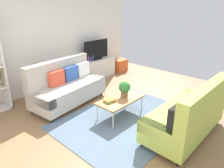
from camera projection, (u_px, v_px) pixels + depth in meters
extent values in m
plane|color=#936B47|center=(121.00, 120.00, 4.49)|extent=(7.68, 7.68, 0.00)
cube|color=white|center=(45.00, 39.00, 5.73)|extent=(6.40, 0.12, 2.90)
cube|color=slate|center=(126.00, 119.00, 4.52)|extent=(2.90, 2.20, 0.01)
cube|color=#B2ADA3|center=(69.00, 92.00, 5.14)|extent=(1.99, 1.08, 0.44)
cube|color=#B2ADA3|center=(59.00, 71.00, 5.13)|extent=(1.91, 0.44, 0.56)
cube|color=#B2ADA3|center=(91.00, 78.00, 5.75)|extent=(0.31, 0.86, 0.22)
cube|color=#B2ADA3|center=(40.00, 100.00, 4.46)|extent=(0.31, 0.86, 0.22)
cylinder|color=black|center=(101.00, 93.00, 5.72)|extent=(0.05, 0.05, 0.10)
cylinder|color=black|center=(51.00, 120.00, 4.40)|extent=(0.05, 0.05, 0.10)
cylinder|color=black|center=(83.00, 88.00, 6.09)|extent=(0.05, 0.05, 0.10)
cylinder|color=black|center=(32.00, 111.00, 4.76)|extent=(0.05, 0.05, 0.10)
cube|color=white|center=(83.00, 69.00, 5.58)|extent=(0.41, 0.19, 0.36)
cube|color=#3359B2|center=(70.00, 73.00, 5.24)|extent=(0.41, 0.19, 0.36)
cube|color=#D84C33|center=(57.00, 78.00, 4.90)|extent=(0.41, 0.19, 0.36)
cube|color=#A3BC4C|center=(184.00, 119.00, 3.92)|extent=(1.91, 0.86, 0.44)
cube|color=#A3BC4C|center=(206.00, 101.00, 3.53)|extent=(1.90, 0.22, 0.56)
cube|color=#A3BC4C|center=(162.00, 133.00, 3.30)|extent=(0.21, 0.84, 0.22)
cube|color=#A3BC4C|center=(203.00, 100.00, 4.46)|extent=(0.21, 0.84, 0.22)
cylinder|color=black|center=(142.00, 144.00, 3.65)|extent=(0.05, 0.05, 0.10)
cylinder|color=black|center=(186.00, 110.00, 4.83)|extent=(0.05, 0.05, 0.10)
cylinder|color=black|center=(178.00, 163.00, 3.21)|extent=(0.05, 0.05, 0.10)
cylinder|color=black|center=(216.00, 120.00, 4.39)|extent=(0.05, 0.05, 0.10)
cube|color=black|center=(177.00, 116.00, 3.23)|extent=(0.40, 0.15, 0.36)
cube|color=#9E7042|center=(121.00, 100.00, 4.54)|extent=(1.10, 0.56, 0.04)
cylinder|color=silver|center=(97.00, 113.00, 4.42)|extent=(0.02, 0.02, 0.38)
cylinder|color=silver|center=(126.00, 98.00, 5.10)|extent=(0.02, 0.02, 0.38)
cylinder|color=silver|center=(113.00, 120.00, 4.13)|extent=(0.02, 0.02, 0.38)
cylinder|color=silver|center=(142.00, 104.00, 4.81)|extent=(0.02, 0.02, 0.38)
cube|color=silver|center=(97.00, 68.00, 7.02)|extent=(1.40, 0.44, 0.64)
cube|color=black|center=(97.00, 59.00, 6.89)|extent=(0.36, 0.20, 0.04)
cube|color=black|center=(96.00, 49.00, 6.77)|extent=(1.00, 0.05, 0.60)
cube|color=white|center=(1.00, 65.00, 4.73)|extent=(0.04, 0.36, 2.10)
cube|color=orange|center=(120.00, 65.00, 7.75)|extent=(0.52, 0.40, 0.44)
cylinder|color=brown|center=(124.00, 94.00, 4.61)|extent=(0.16, 0.16, 0.13)
sphere|color=#2D7233|center=(125.00, 87.00, 4.55)|extent=(0.26, 0.26, 0.26)
cube|color=#3F8C4C|center=(110.00, 101.00, 4.40)|extent=(0.27, 0.23, 0.02)
cube|color=orange|center=(110.00, 100.00, 4.39)|extent=(0.27, 0.23, 0.04)
cylinder|color=silver|center=(82.00, 60.00, 6.51)|extent=(0.14, 0.14, 0.14)
cylinder|color=purple|center=(88.00, 59.00, 6.59)|extent=(0.04, 0.04, 0.17)
cylinder|color=purple|center=(91.00, 59.00, 6.66)|extent=(0.05, 0.05, 0.14)
cylinder|color=#3359B2|center=(93.00, 58.00, 6.72)|extent=(0.04, 0.04, 0.17)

